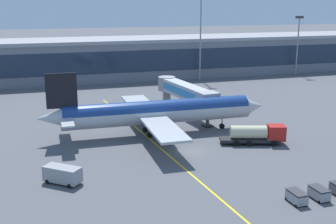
% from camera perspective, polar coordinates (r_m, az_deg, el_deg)
% --- Properties ---
extents(ground_plane, '(700.00, 700.00, 0.00)m').
position_cam_1_polar(ground_plane, '(69.96, 3.06, -5.18)').
color(ground_plane, '#515459').
extents(apron_lead_in_line, '(6.57, 79.78, 0.01)m').
position_cam_1_polar(apron_lead_in_line, '(70.47, -0.74, -5.01)').
color(apron_lead_in_line, yellow).
rests_on(apron_lead_in_line, ground_plane).
extents(terminal_building, '(173.00, 20.13, 12.37)m').
position_cam_1_polar(terminal_building, '(142.31, 0.26, 7.36)').
color(terminal_building, slate).
rests_on(terminal_building, ground_plane).
extents(main_airliner, '(41.80, 32.97, 11.88)m').
position_cam_1_polar(main_airliner, '(77.72, -1.46, -0.01)').
color(main_airliner, '#B2B7BC').
rests_on(main_airliner, ground_plane).
extents(jet_bridge, '(6.33, 22.48, 6.80)m').
position_cam_1_polar(jet_bridge, '(91.23, 2.13, 2.76)').
color(jet_bridge, '#B2B7BC').
rests_on(jet_bridge, ground_plane).
extents(fuel_tanker, '(11.05, 5.70, 3.25)m').
position_cam_1_polar(fuel_tanker, '(74.37, 11.60, -2.86)').
color(fuel_tanker, '#232326').
rests_on(fuel_tanker, ground_plane).
extents(crew_van, '(5.15, 4.86, 2.30)m').
position_cam_1_polar(crew_van, '(59.28, -13.79, -7.89)').
color(crew_van, gray).
rests_on(crew_van, ground_plane).
extents(baggage_cart_0, '(1.70, 2.70, 1.48)m').
position_cam_1_polar(baggage_cart_0, '(54.64, 16.55, -10.65)').
color(baggage_cart_0, gray).
rests_on(baggage_cart_0, ground_plane).
extents(baggage_cart_1, '(1.70, 2.70, 1.48)m').
position_cam_1_polar(baggage_cart_1, '(56.46, 19.24, -10.03)').
color(baggage_cart_1, gray).
rests_on(baggage_cart_1, ground_plane).
extents(apron_light_mast_0, '(2.80, 0.50, 25.35)m').
position_cam_1_polar(apron_light_mast_0, '(132.25, 4.30, 10.49)').
color(apron_light_mast_0, gray).
rests_on(apron_light_mast_0, ground_plane).
extents(apron_light_mast_1, '(2.80, 0.50, 19.00)m').
position_cam_1_polar(apron_light_mast_1, '(148.37, 16.71, 9.06)').
color(apron_light_mast_1, gray).
rests_on(apron_light_mast_1, ground_plane).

